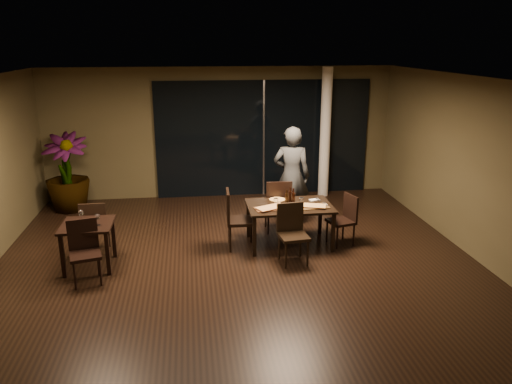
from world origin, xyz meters
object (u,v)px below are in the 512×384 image
object	(u,v)px
chair_main_right	(345,217)
chair_side_near	(84,248)
diner	(292,176)
main_table	(289,209)
bottle_b	(293,196)
chair_main_left	(235,216)
chair_main_far	(278,203)
side_table	(88,231)
chair_main_near	(292,230)
bottle_a	(287,197)
potted_plant	(67,173)
chair_side_far	(95,225)
bottle_c	(290,195)

from	to	relation	value
chair_main_right	chair_side_near	size ratio (longest dim) A/B	0.95
chair_main_right	diner	size ratio (longest dim) A/B	0.46
main_table	bottle_b	xyz separation A→B (m)	(0.07, 0.03, 0.22)
diner	bottle_b	xyz separation A→B (m)	(-0.18, -1.03, -0.09)
main_table	chair_main_left	xyz separation A→B (m)	(-0.97, -0.03, -0.08)
chair_main_left	chair_main_far	bearing A→B (deg)	-51.65
side_table	chair_side_near	world-z (taller)	chair_side_near
chair_main_left	diner	xyz separation A→B (m)	(1.22, 1.08, 0.40)
chair_main_near	main_table	bearing A→B (deg)	75.98
main_table	bottle_a	xyz separation A→B (m)	(-0.05, 0.01, 0.21)
diner	bottle_a	size ratio (longest dim) A/B	7.08
chair_main_far	chair_main_near	size ratio (longest dim) A/B	1.06
chair_main_near	chair_main_left	xyz separation A→B (m)	(-0.88, 0.68, 0.04)
diner	potted_plant	size ratio (longest dim) A/B	1.18
side_table	chair_main_left	xyz separation A→B (m)	(2.43, 0.47, -0.03)
potted_plant	chair_side_far	bearing A→B (deg)	-68.61
chair_main_left	chair_side_far	world-z (taller)	chair_main_left
diner	chair_main_near	bearing A→B (deg)	94.07
main_table	chair_main_far	world-z (taller)	chair_main_far
chair_main_right	chair_side_far	world-z (taller)	chair_side_far
side_table	bottle_c	world-z (taller)	bottle_c
chair_side_far	diner	distance (m)	3.80
chair_main_left	chair_side_near	distance (m)	2.58
chair_main_near	chair_side_near	xyz separation A→B (m)	(-3.27, -0.29, -0.01)
chair_main_left	potted_plant	world-z (taller)	potted_plant
side_table	bottle_b	size ratio (longest dim) A/B	2.69
main_table	potted_plant	world-z (taller)	potted_plant
bottle_c	chair_main_left	bearing A→B (deg)	-170.46
chair_main_far	bottle_a	distance (m)	0.68
main_table	bottle_a	world-z (taller)	bottle_a
side_table	bottle_c	bearing A→B (deg)	10.62
side_table	chair_side_near	bearing A→B (deg)	-86.29
chair_main_right	main_table	bearing A→B (deg)	-111.20
chair_main_far	chair_side_near	bearing A→B (deg)	27.76
chair_main_left	diner	size ratio (longest dim) A/B	0.54
chair_main_left	chair_side_far	size ratio (longest dim) A/B	1.12
chair_side_far	bottle_a	world-z (taller)	bottle_a
chair_main_right	potted_plant	bearing A→B (deg)	-131.75
chair_main_far	chair_main_right	distance (m)	1.31
chair_main_far	bottle_c	distance (m)	0.58
diner	potted_plant	world-z (taller)	diner
main_table	chair_side_far	xyz separation A→B (m)	(-3.39, 0.04, -0.15)
chair_main_left	bottle_b	distance (m)	1.09
chair_main_far	chair_main_right	xyz separation A→B (m)	(1.10, -0.71, -0.07)
potted_plant	bottle_a	bearing A→B (deg)	-30.33
side_table	chair_main_left	size ratio (longest dim) A/B	0.75
chair_main_right	chair_main_far	bearing A→B (deg)	-138.58
chair_main_left	bottle_c	distance (m)	1.07
chair_main_near	chair_main_right	bearing A→B (deg)	22.60
potted_plant	bottle_c	bearing A→B (deg)	-28.50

